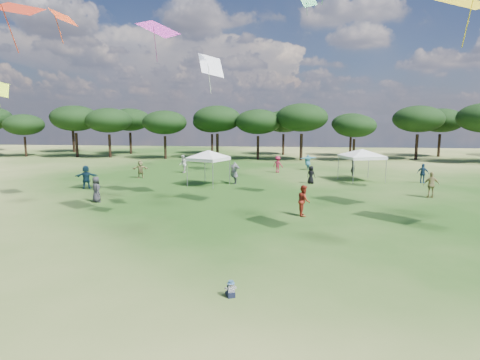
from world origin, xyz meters
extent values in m
plane|color=#264D17|center=(0.00, 0.00, 0.00)|extent=(140.00, 140.00, 0.00)
cylinder|color=black|center=(-36.96, 45.10, 1.46)|extent=(0.33, 0.33, 2.92)
ellipsoid|color=black|center=(-36.96, 45.10, 4.67)|extent=(5.67, 5.67, 3.06)
cylinder|color=black|center=(-29.06, 45.29, 1.75)|extent=(0.40, 0.40, 3.49)
ellipsoid|color=black|center=(-29.06, 45.29, 5.59)|extent=(6.79, 6.79, 3.66)
cylinder|color=black|center=(-23.92, 45.02, 1.66)|extent=(0.38, 0.38, 3.32)
ellipsoid|color=black|center=(-23.92, 45.02, 5.31)|extent=(6.44, 6.44, 3.47)
cylinder|color=black|center=(-15.51, 44.30, 1.57)|extent=(0.36, 0.36, 3.14)
ellipsoid|color=black|center=(-15.51, 44.30, 5.03)|extent=(6.11, 6.11, 3.29)
cylinder|color=black|center=(-8.39, 45.81, 1.73)|extent=(0.40, 0.40, 3.46)
ellipsoid|color=black|center=(-8.39, 45.81, 5.54)|extent=(6.73, 6.73, 3.63)
cylinder|color=black|center=(-2.58, 44.63, 1.61)|extent=(0.37, 0.37, 3.21)
ellipsoid|color=black|center=(-2.58, 44.63, 5.14)|extent=(6.24, 6.24, 3.36)
cylinder|color=black|center=(3.26, 44.18, 1.78)|extent=(0.41, 0.41, 3.56)
ellipsoid|color=black|center=(3.26, 44.18, 5.69)|extent=(6.91, 6.91, 3.73)
cylinder|color=black|center=(10.19, 44.51, 1.44)|extent=(0.33, 0.33, 2.88)
ellipsoid|color=black|center=(10.19, 44.51, 4.61)|extent=(5.60, 5.60, 3.02)
cylinder|color=black|center=(18.96, 46.98, 1.72)|extent=(0.39, 0.39, 3.44)
ellipsoid|color=black|center=(18.96, 46.98, 5.51)|extent=(6.69, 6.69, 3.60)
cylinder|color=black|center=(-34.09, 53.56, 1.81)|extent=(0.41, 0.41, 3.62)
ellipsoid|color=black|center=(-34.09, 53.56, 5.80)|extent=(7.03, 7.03, 3.79)
cylinder|color=black|center=(-23.40, 51.57, 1.68)|extent=(0.39, 0.39, 3.37)
ellipsoid|color=black|center=(-23.40, 51.57, 5.39)|extent=(6.54, 6.54, 3.53)
cylinder|color=black|center=(-10.52, 53.31, 1.56)|extent=(0.36, 0.36, 3.11)
ellipsoid|color=black|center=(-10.52, 53.31, 4.98)|extent=(6.05, 6.05, 3.26)
cylinder|color=black|center=(0.83, 52.52, 1.60)|extent=(0.37, 0.37, 3.20)
ellipsoid|color=black|center=(0.83, 52.52, 5.12)|extent=(6.21, 6.21, 3.35)
cylinder|color=black|center=(10.82, 51.34, 1.50)|extent=(0.34, 0.34, 2.99)
ellipsoid|color=black|center=(10.82, 51.34, 4.79)|extent=(5.81, 5.81, 3.13)
cylinder|color=black|center=(23.62, 51.75, 1.66)|extent=(0.38, 0.38, 3.31)
ellipsoid|color=black|center=(23.62, 51.75, 5.30)|extent=(6.43, 6.43, 3.47)
cylinder|color=gray|center=(-6.88, 21.90, 1.14)|extent=(0.06, 0.06, 2.29)
cylinder|color=gray|center=(-4.55, 20.87, 1.14)|extent=(0.06, 0.06, 2.29)
cylinder|color=gray|center=(-5.86, 24.23, 1.14)|extent=(0.06, 0.06, 2.29)
cylinder|color=gray|center=(-3.53, 23.21, 1.14)|extent=(0.06, 0.06, 2.29)
cube|color=white|center=(-5.20, 22.55, 2.24)|extent=(3.57, 3.57, 0.25)
pyramid|color=white|center=(-5.20, 22.55, 2.96)|extent=(5.06, 5.06, 0.60)
cylinder|color=gray|center=(6.95, 24.74, 1.09)|extent=(0.06, 0.06, 2.19)
cylinder|color=gray|center=(9.86, 25.65, 1.09)|extent=(0.06, 0.06, 2.19)
cylinder|color=gray|center=(6.05, 27.65, 1.09)|extent=(0.06, 0.06, 2.19)
cylinder|color=gray|center=(8.96, 28.56, 1.09)|extent=(0.06, 0.06, 2.19)
cube|color=white|center=(7.95, 26.65, 2.14)|extent=(4.01, 4.01, 0.25)
pyramid|color=white|center=(7.95, 26.65, 2.86)|extent=(6.24, 6.24, 0.60)
cube|color=black|center=(-0.51, 1.66, 0.09)|extent=(0.30, 0.30, 0.17)
cube|color=black|center=(-0.64, 1.78, 0.05)|extent=(0.16, 0.22, 0.09)
cube|color=black|center=(-0.50, 1.84, 0.05)|extent=(0.16, 0.22, 0.09)
cube|color=white|center=(-0.51, 1.66, 0.28)|extent=(0.26, 0.23, 0.22)
cylinder|color=white|center=(-0.66, 1.66, 0.28)|extent=(0.15, 0.23, 0.14)
cylinder|color=white|center=(-0.40, 1.77, 0.28)|extent=(0.15, 0.23, 0.14)
sphere|color=#E0B293|center=(-0.51, 1.66, 0.43)|extent=(0.15, 0.15, 0.15)
cone|color=teal|center=(-0.51, 1.66, 0.46)|extent=(0.26, 0.26, 0.03)
cylinder|color=teal|center=(-0.51, 1.66, 0.50)|extent=(0.17, 0.17, 0.07)
imported|color=#2D2C31|center=(-11.40, 15.02, 0.86)|extent=(0.96, 1.00, 1.73)
imported|color=maroon|center=(2.23, 12.71, 0.89)|extent=(0.73, 0.91, 1.78)
imported|color=#276275|center=(3.60, 33.96, 0.83)|extent=(2.05, 1.50, 1.67)
imported|color=#A61B3B|center=(0.39, 31.33, 0.86)|extent=(1.28, 1.10, 1.72)
imported|color=black|center=(3.37, 24.51, 0.76)|extent=(0.89, 0.80, 1.53)
imported|color=navy|center=(13.02, 25.81, 0.85)|extent=(1.06, 0.90, 1.70)
imported|color=olive|center=(-12.41, 26.05, 0.83)|extent=(1.62, 0.79, 1.67)
imported|color=#2B2B30|center=(7.71, 29.55, 0.87)|extent=(0.45, 0.65, 1.74)
imported|color=navy|center=(-14.66, 20.01, 0.93)|extent=(1.82, 1.06, 1.87)
imported|color=#9E9056|center=(11.40, 19.06, 0.93)|extent=(1.10, 0.48, 1.85)
imported|color=silver|center=(-9.33, 30.01, 0.93)|extent=(0.95, 1.08, 1.86)
imported|color=#525257|center=(-3.18, 23.59, 0.95)|extent=(1.52, 2.39, 1.90)
plane|color=#CEFF1A|center=(-20.39, 18.71, 7.75)|extent=(1.43, 1.73, 1.38)
plane|color=#FE4615|center=(-11.49, 12.39, 11.20)|extent=(1.98, 2.28, 1.18)
plane|color=red|center=(-10.64, 7.22, 10.32)|extent=(2.51, 2.57, 1.11)
plane|color=white|center=(-3.62, 15.56, 8.86)|extent=(2.13, 2.28, 1.71)
plane|color=yellow|center=(7.47, 6.18, 9.77)|extent=(2.66, 2.37, 1.22)
plane|color=#AC2B8D|center=(-6.79, 15.02, 11.02)|extent=(2.77, 2.44, 1.69)
camera|label=1|loc=(1.10, -10.09, 5.53)|focal=30.00mm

